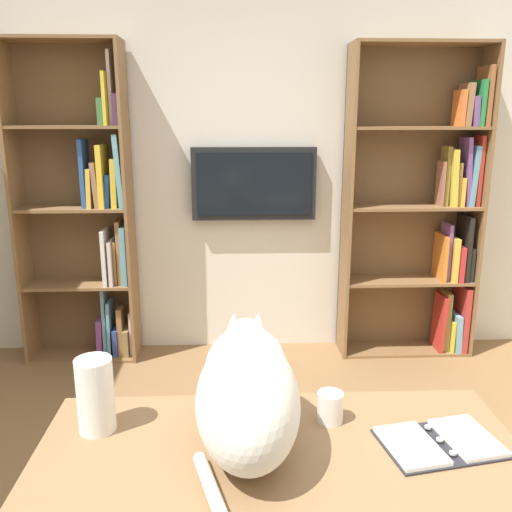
# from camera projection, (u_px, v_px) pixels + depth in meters

# --- Properties ---
(wall_back) EXTENTS (4.52, 0.06, 2.70)m
(wall_back) POSITION_uv_depth(u_px,v_px,m) (244.00, 162.00, 3.78)
(wall_back) COLOR silver
(wall_back) RESTS_ON ground
(bookshelf_left) EXTENTS (0.92, 0.28, 2.12)m
(bookshelf_left) POSITION_uv_depth(u_px,v_px,m) (429.00, 214.00, 3.75)
(bookshelf_left) COLOR brown
(bookshelf_left) RESTS_ON ground
(bookshelf_right) EXTENTS (0.75, 0.28, 2.13)m
(bookshelf_right) POSITION_uv_depth(u_px,v_px,m) (89.00, 215.00, 3.66)
(bookshelf_right) COLOR brown
(bookshelf_right) RESTS_ON ground
(wall_mounted_tv) EXTENTS (0.85, 0.07, 0.50)m
(wall_mounted_tv) POSITION_uv_depth(u_px,v_px,m) (254.00, 184.00, 3.73)
(wall_mounted_tv) COLOR black
(desk) EXTENTS (1.39, 0.68, 0.75)m
(desk) POSITION_uv_depth(u_px,v_px,m) (281.00, 494.00, 1.53)
(desk) COLOR olive
(desk) RESTS_ON ground
(cat) EXTENTS (0.29, 0.63, 0.35)m
(cat) POSITION_uv_depth(u_px,v_px,m) (247.00, 390.00, 1.52)
(cat) COLOR silver
(cat) RESTS_ON desk
(open_binder) EXTENTS (0.36, 0.28, 0.02)m
(open_binder) POSITION_uv_depth(u_px,v_px,m) (440.00, 442.00, 1.56)
(open_binder) COLOR #26262B
(open_binder) RESTS_ON desk
(paper_towel_roll) EXTENTS (0.11, 0.11, 0.23)m
(paper_towel_roll) POSITION_uv_depth(u_px,v_px,m) (95.00, 395.00, 1.61)
(paper_towel_roll) COLOR white
(paper_towel_roll) RESTS_ON desk
(coffee_mug) EXTENTS (0.08, 0.08, 0.10)m
(coffee_mug) POSITION_uv_depth(u_px,v_px,m) (330.00, 407.00, 1.67)
(coffee_mug) COLOR white
(coffee_mug) RESTS_ON desk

